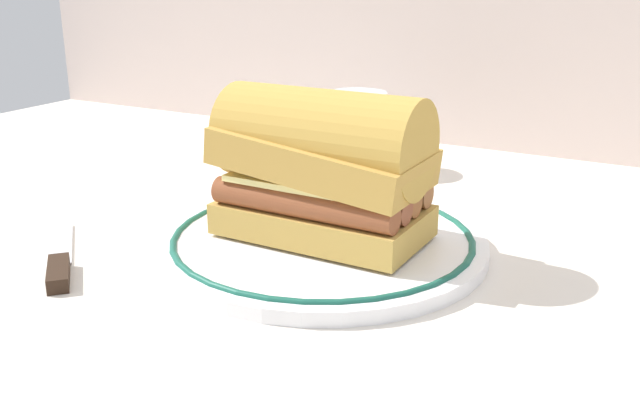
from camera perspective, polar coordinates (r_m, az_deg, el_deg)
name	(u,v)px	position (r m, az deg, el deg)	size (l,w,h in m)	color
ground_plane	(327,246)	(0.62, 0.59, -3.73)	(1.50, 1.50, 0.00)	silver
plate	(320,241)	(0.62, 0.00, -3.29)	(0.28, 0.28, 0.01)	white
sausage_sandwich	(320,165)	(0.59, 0.00, 2.85)	(0.18, 0.10, 0.12)	#BE9543
drinking_glass	(357,136)	(0.85, 2.96, 5.14)	(0.07, 0.07, 0.09)	silver
salt_shaker	(291,148)	(0.81, -2.34, 4.18)	(0.03, 0.03, 0.07)	white
butter_knife	(60,258)	(0.63, -20.06, -4.40)	(0.12, 0.12, 0.01)	silver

